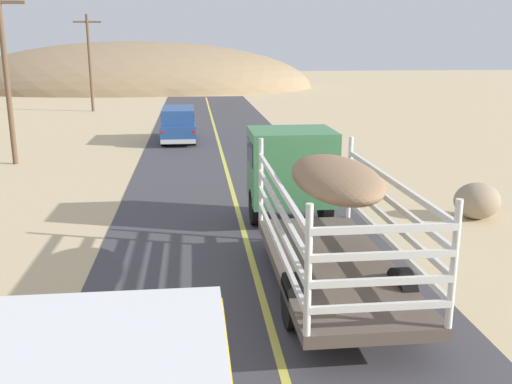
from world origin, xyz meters
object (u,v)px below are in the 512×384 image
(power_pole_mid, at_px, (6,72))
(power_pole_far, at_px, (90,60))
(boulder_near_shoulder, at_px, (477,201))
(livestock_truck, at_px, (305,183))
(car_far, at_px, (179,123))

(power_pole_mid, relative_size, power_pole_far, 1.00)
(power_pole_mid, xyz_separation_m, boulder_near_shoulder, (17.15, -10.55, -3.59))
(livestock_truck, height_order, power_pole_mid, power_pole_mid)
(car_far, xyz_separation_m, power_pole_mid, (-7.44, -5.49, 3.09))
(power_pole_far, bearing_deg, car_far, -65.65)
(livestock_truck, relative_size, power_pole_far, 1.25)
(car_far, xyz_separation_m, power_pole_far, (-7.44, 16.44, 3.08))
(livestock_truck, xyz_separation_m, power_pole_mid, (-11.18, 12.58, 2.38))
(power_pole_mid, height_order, boulder_near_shoulder, power_pole_mid)
(power_pole_mid, bearing_deg, power_pole_far, 90.00)
(boulder_near_shoulder, bearing_deg, livestock_truck, -161.16)
(power_pole_mid, distance_m, power_pole_far, 21.93)
(power_pole_mid, bearing_deg, car_far, 36.40)
(boulder_near_shoulder, bearing_deg, car_far, 121.21)
(car_far, height_order, power_pole_mid, power_pole_mid)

